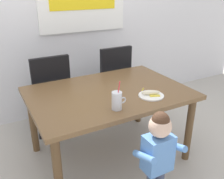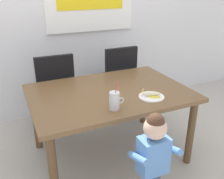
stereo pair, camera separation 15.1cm
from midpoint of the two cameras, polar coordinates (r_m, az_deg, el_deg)
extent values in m
plane|color=#B7B2A8|center=(2.73, 1.13, -14.53)|extent=(24.00, 24.00, 0.00)
cube|color=silver|center=(3.33, -8.33, 19.12)|extent=(6.40, 0.12, 2.90)
cube|color=white|center=(3.33, -3.61, 19.30)|extent=(1.15, 0.04, 0.71)
cube|color=yellow|center=(3.31, -3.45, 19.28)|extent=(0.88, 0.01, 0.17)
cube|color=brown|center=(2.37, 1.26, -0.83)|extent=(1.48, 1.03, 0.04)
cylinder|color=brown|center=(2.03, -11.12, -18.11)|extent=(0.07, 0.07, 0.69)
cylinder|color=brown|center=(2.57, 19.20, -9.37)|extent=(0.07, 0.07, 0.69)
cylinder|color=brown|center=(2.74, -15.54, -6.71)|extent=(0.07, 0.07, 0.69)
cylinder|color=brown|center=(3.16, 8.67, -1.94)|extent=(0.07, 0.07, 0.69)
cube|color=black|center=(3.08, -11.83, -0.73)|extent=(0.44, 0.44, 0.06)
cube|color=black|center=(2.80, -11.33, 2.82)|extent=(0.42, 0.05, 0.48)
cylinder|color=black|center=(3.39, -9.12, -2.73)|extent=(0.04, 0.04, 0.42)
cylinder|color=black|center=(3.32, -15.44, -3.84)|extent=(0.04, 0.04, 0.42)
cylinder|color=black|center=(3.06, -7.17, -5.57)|extent=(0.04, 0.04, 0.42)
cylinder|color=black|center=(2.99, -14.17, -6.89)|extent=(0.04, 0.04, 0.42)
cube|color=black|center=(3.35, 1.85, 1.77)|extent=(0.44, 0.44, 0.06)
cube|color=black|center=(3.09, 3.54, 5.20)|extent=(0.42, 0.05, 0.48)
cylinder|color=black|center=(3.68, 3.17, -0.29)|extent=(0.04, 0.04, 0.42)
cylinder|color=black|center=(3.53, -2.32, -1.30)|extent=(0.04, 0.04, 0.42)
cylinder|color=black|center=(3.38, 6.12, -2.62)|extent=(0.04, 0.04, 0.42)
cylinder|color=black|center=(3.22, 0.23, -3.85)|extent=(0.04, 0.04, 0.42)
cube|color=#598CD1|center=(1.95, 11.65, -14.53)|extent=(0.22, 0.15, 0.30)
sphere|color=beige|center=(1.82, 12.24, -8.65)|extent=(0.17, 0.17, 0.17)
sphere|color=#472D1E|center=(1.80, 12.36, -7.38)|extent=(0.13, 0.13, 0.13)
cylinder|color=#598CD1|center=(1.86, 8.43, -15.38)|extent=(0.05, 0.24, 0.13)
cylinder|color=#598CD1|center=(2.00, 15.42, -12.94)|extent=(0.05, 0.24, 0.13)
cylinder|color=silver|center=(1.99, 2.71, -2.65)|extent=(0.08, 0.08, 0.15)
cylinder|color=beige|center=(2.01, 2.70, -3.42)|extent=(0.07, 0.07, 0.08)
torus|color=silver|center=(2.02, 4.18, -2.55)|extent=(0.06, 0.01, 0.06)
cylinder|color=#E5333F|center=(1.96, 3.04, -0.91)|extent=(0.01, 0.06, 0.22)
cylinder|color=white|center=(2.27, 10.90, -1.68)|extent=(0.23, 0.23, 0.01)
ellipsoid|color=#F4EAC6|center=(2.26, 10.83, -0.98)|extent=(0.17, 0.11, 0.04)
cube|color=yellow|center=(2.24, 11.71, -1.73)|extent=(0.10, 0.07, 0.01)
cube|color=yellow|center=(2.31, 11.11, -0.97)|extent=(0.10, 0.07, 0.01)
cylinder|color=yellow|center=(2.24, 9.00, -0.22)|extent=(0.03, 0.02, 0.03)
camera|label=1|loc=(0.08, -88.07, 0.82)|focal=39.93mm
camera|label=2|loc=(0.08, 91.93, -0.82)|focal=39.93mm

